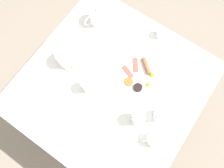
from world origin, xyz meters
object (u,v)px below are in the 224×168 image
teapot_far (66,58)px  creamer_jug (161,33)px  teapot_near (97,16)px  fork_by_plate (80,134)px  teacup_with_saucer_left (154,140)px  spoon_for_tea (103,112)px  water_glass_short (88,85)px  knife_by_plate (28,98)px  wine_glass_spare (160,115)px  fork_spare (124,42)px  breakfast_plate (140,76)px  water_glass_tall (138,118)px

teapot_far → creamer_jug: teapot_far is taller
teapot_near → fork_by_plate: bearing=-131.0°
teacup_with_saucer_left → spoon_for_tea: 0.33m
teapot_near → water_glass_short: size_ratio=1.90×
knife_by_plate → spoon_for_tea: (-0.42, -0.19, 0.00)m
teapot_far → wine_glass_spare: teapot_far is taller
creamer_jug → knife_by_plate: 0.92m
fork_by_plate → spoon_for_tea: 0.18m
fork_by_plate → fork_spare: (0.12, -0.63, 0.00)m
breakfast_plate → teapot_far: teapot_far is taller
fork_by_plate → spoon_for_tea: same height
teapot_near → knife_by_plate: 0.67m
teacup_with_saucer_left → water_glass_tall: water_glass_tall is taller
fork_by_plate → fork_spare: bearing=-78.9°
water_glass_tall → water_glass_short: size_ratio=1.07×
water_glass_short → fork_by_plate: 0.28m
teacup_with_saucer_left → fork_spare: (0.48, -0.42, -0.03)m
water_glass_short → fork_spare: (-0.00, -0.38, -0.05)m
breakfast_plate → creamer_jug: creamer_jug is taller
breakfast_plate → teacup_with_saucer_left: teacup_with_saucer_left is taller
teapot_near → water_glass_tall: bearing=-104.5°
teacup_with_saucer_left → fork_by_plate: (0.36, 0.21, -0.03)m
teacup_with_saucer_left → fork_spare: bearing=-41.2°
teapot_near → wine_glass_spare: 0.74m
fork_by_plate → spoon_for_tea: (-0.03, -0.18, 0.00)m
teapot_far → knife_by_plate: 0.33m
fork_spare → water_glass_short: bearing=89.6°
water_glass_short → fork_by_plate: bearing=116.9°
spoon_for_tea → fork_spare: same height
teacup_with_saucer_left → water_glass_tall: bearing=-18.4°
teapot_far → teacup_with_saucer_left: teapot_far is taller
wine_glass_spare → knife_by_plate: bearing=26.8°
breakfast_plate → wine_glass_spare: 0.27m
water_glass_tall → breakfast_plate: bearing=-61.5°
wine_glass_spare → creamer_jug: bearing=-59.7°
breakfast_plate → water_glass_tall: (-0.13, 0.23, 0.04)m
water_glass_short → knife_by_plate: bearing=45.1°
breakfast_plate → teapot_near: teapot_near is taller
knife_by_plate → fork_by_plate: bearing=-178.9°
water_glass_tall → creamer_jug: (0.17, -0.55, -0.02)m
wine_glass_spare → spoon_for_tea: (0.28, 0.16, -0.05)m
water_glass_tall → teacup_with_saucer_left: bearing=161.6°
water_glass_short → fork_spare: bearing=-90.4°
breakfast_plate → creamer_jug: bearing=-81.6°
teapot_near → teacup_with_saucer_left: 0.84m
breakfast_plate → knife_by_plate: size_ratio=1.53×
teapot_near → water_glass_tall: (-0.57, 0.41, -0.00)m
fork_spare → teapot_near: bearing=-7.8°
creamer_jug → fork_by_plate: (0.04, 0.80, -0.03)m
wine_glass_spare → water_glass_tall: bearing=43.2°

